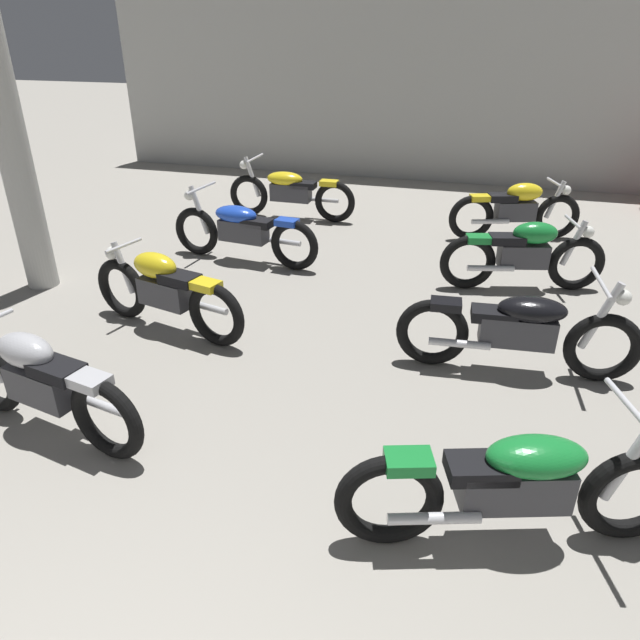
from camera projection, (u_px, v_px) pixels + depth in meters
The scene contains 10 objects.
back_wall at pixel (432, 87), 11.38m from camera, with size 13.50×0.24×3.60m, color #B2B2AD.
support_pillar at pixel (14, 154), 6.56m from camera, with size 0.36×0.36×3.20m, color #B2B2AD.
motorcycle_left_row_1 at pixel (41, 382), 4.47m from camera, with size 1.95×0.58×0.88m.
motorcycle_left_row_2 at pixel (165, 290), 6.01m from camera, with size 1.94×0.64×0.88m.
motorcycle_left_row_3 at pixel (243, 230), 7.79m from camera, with size 2.17×0.68×0.97m.
motorcycle_left_row_4 at pixel (290, 191), 9.57m from camera, with size 2.17×0.68×0.97m.
motorcycle_right_row_1 at pixel (517, 483), 3.49m from camera, with size 2.10×0.91×0.97m.
motorcycle_right_row_2 at pixel (519, 329), 5.26m from camera, with size 2.17×0.68×0.97m.
motorcycle_right_row_3 at pixel (524, 253), 6.96m from camera, with size 1.94×0.69×0.88m.
motorcycle_right_row_4 at pixel (516, 209), 8.63m from camera, with size 1.90×0.77×0.88m.
Camera 1 is at (1.29, -0.00, 2.91)m, focal length 32.74 mm.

